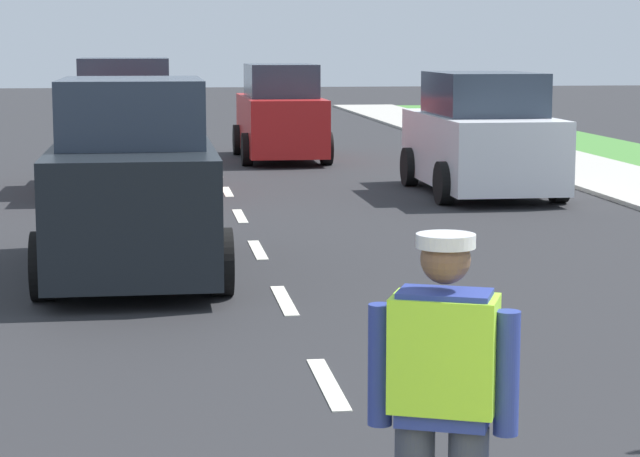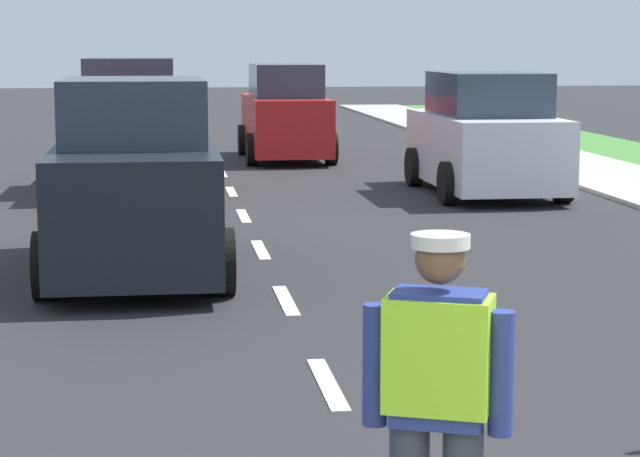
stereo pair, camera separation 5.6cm
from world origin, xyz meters
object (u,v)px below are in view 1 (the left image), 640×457
Objects in this scene: car_outgoing_far at (280,116)px; car_oncoming_lead at (133,184)px; car_oncoming_second at (126,129)px; road_worker at (448,400)px; car_parked_far at (481,138)px.

car_outgoing_far is 13.45m from car_oncoming_lead.
car_oncoming_second is at bearing 91.67° from car_oncoming_lead.
road_worker is at bearing -83.95° from car_oncoming_second.
car_oncoming_lead is 7.87m from car_oncoming_second.
car_outgoing_far is 1.00× the size of car_parked_far.
car_outgoing_far is at bearing 58.67° from car_oncoming_second.
road_worker is 0.40× the size of car_outgoing_far.
road_worker is 15.32m from car_parked_far.
car_outgoing_far is at bearing 85.99° from road_worker.
car_oncoming_second is (-5.87, 1.35, 0.11)m from car_parked_far.
road_worker is 16.18m from car_oncoming_second.
car_oncoming_lead is (-2.97, -13.12, 0.03)m from car_outgoing_far.
car_oncoming_lead is 8.62m from car_parked_far.
car_outgoing_far is 1.02× the size of car_oncoming_lead.
car_parked_far is (5.64, 6.52, -0.04)m from car_oncoming_lead.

